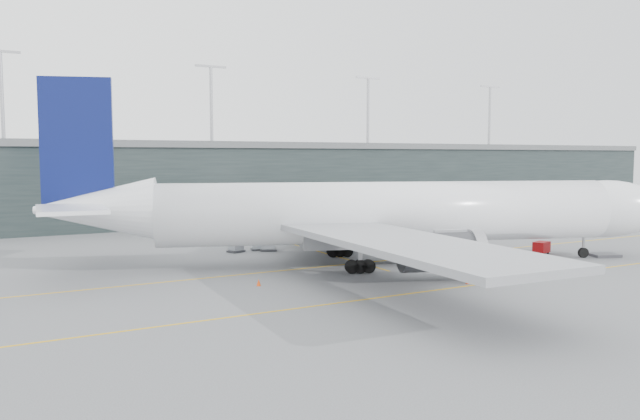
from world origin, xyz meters
TOP-DOWN VIEW (x-y plane):
  - ground at (0.00, 0.00)m, footprint 320.00×320.00m
  - taxiline_a at (0.00, -4.00)m, footprint 160.00×0.25m
  - taxiline_b at (0.00, -20.00)m, footprint 160.00×0.25m
  - taxiline_lead_main at (5.00, 20.00)m, footprint 0.25×60.00m
  - terminal at (-0.00, 58.00)m, footprint 240.00×36.00m
  - main_aircraft at (7.12, -5.63)m, footprint 72.17×66.54m
  - jet_bridge at (21.40, 21.15)m, footprint 6.35×43.91m
  - gse_cart at (29.08, -9.47)m, footprint 2.66×2.13m
  - baggage_dolly at (34.39, -14.70)m, footprint 3.99×3.62m
  - uld_a at (-4.78, 10.79)m, footprint 2.40×2.17m
  - uld_b at (-1.62, 10.91)m, footprint 2.07×1.78m
  - uld_c at (-0.62, 9.74)m, footprint 2.67×2.44m
  - cone_nose at (32.95, -5.95)m, footprint 0.47×0.47m
  - cone_wing_stbd at (7.83, -19.18)m, footprint 0.39×0.39m
  - cone_wing_port at (10.40, 10.24)m, footprint 0.38×0.38m
  - cone_tail at (-10.57, -10.19)m, footprint 0.42×0.42m

SIDE VIEW (x-z plane):
  - ground at x=0.00m, z-range 0.00..0.00m
  - taxiline_a at x=0.00m, z-range 0.00..0.02m
  - taxiline_b at x=0.00m, z-range 0.00..0.02m
  - taxiline_lead_main at x=5.00m, z-range 0.00..0.02m
  - baggage_dolly at x=34.39m, z-range 0.03..0.36m
  - cone_wing_port at x=10.40m, z-range 0.00..0.61m
  - cone_wing_stbd at x=7.83m, z-range 0.00..0.63m
  - cone_tail at x=-10.57m, z-range 0.00..0.67m
  - cone_nose at x=32.95m, z-range 0.00..0.74m
  - uld_b at x=-1.62m, z-range 0.04..1.69m
  - gse_cart at x=29.08m, z-range 0.09..1.66m
  - uld_a at x=-4.78m, z-range 0.05..1.84m
  - uld_c at x=-0.62m, z-range 0.05..2.03m
  - jet_bridge at x=21.40m, z-range 1.42..7.11m
  - main_aircraft at x=7.12m, z-range -4.57..16.26m
  - terminal at x=0.00m, z-range -6.88..22.12m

